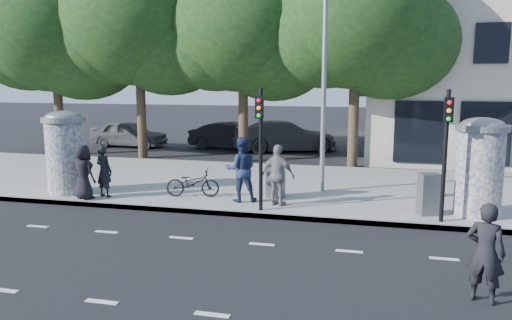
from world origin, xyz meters
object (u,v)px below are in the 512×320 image
(car_right, at_px, (285,136))
(ped_e, at_px, (278,175))
(man_road, at_px, (485,253))
(ad_column_right, at_px, (480,165))
(ped_a, at_px, (83,172))
(car_left, at_px, (129,134))
(car_mid, at_px, (229,136))
(street_lamp, at_px, (325,47))
(traffic_pole_far, at_px, (446,142))
(ad_column_left, at_px, (65,150))
(bicycle, at_px, (193,183))
(cabinet_right, at_px, (429,194))
(ped_b, at_px, (104,171))
(ped_c, at_px, (241,169))
(traffic_pole_near, at_px, (260,137))
(cabinet_left, at_px, (276,179))

(car_right, bearing_deg, ped_e, 165.23)
(ped_e, height_order, man_road, ped_e)
(ad_column_right, distance_m, ped_a, 11.41)
(car_left, xyz_separation_m, car_mid, (5.70, 0.61, -0.03))
(street_lamp, distance_m, car_right, 11.06)
(traffic_pole_far, bearing_deg, ad_column_left, 176.45)
(bicycle, relative_size, cabinet_right, 1.46)
(ped_b, bearing_deg, traffic_pole_far, -167.41)
(ped_b, relative_size, car_right, 0.29)
(car_mid, bearing_deg, ad_column_left, 172.55)
(ped_a, relative_size, bicycle, 1.01)
(ped_c, xyz_separation_m, man_road, (5.78, -5.33, -0.25))
(ad_column_right, bearing_deg, street_lamp, 156.27)
(ad_column_right, height_order, traffic_pole_near, traffic_pole_near)
(traffic_pole_near, relative_size, man_road, 1.93)
(man_road, distance_m, bicycle, 9.24)
(traffic_pole_far, relative_size, ped_e, 1.89)
(ped_a, relative_size, ped_e, 0.93)
(cabinet_right, distance_m, car_left, 18.98)
(ad_column_right, height_order, cabinet_right, ad_column_right)
(ad_column_right, distance_m, ped_e, 5.46)
(ad_column_left, distance_m, car_mid, 12.33)
(ped_b, relative_size, car_left, 0.38)
(ad_column_right, height_order, ped_e, ad_column_right)
(traffic_pole_near, distance_m, car_mid, 13.82)
(street_lamp, height_order, cabinet_right, street_lamp)
(ped_a, relative_size, ped_c, 0.86)
(ad_column_right, relative_size, ped_a, 1.58)
(ad_column_left, height_order, ped_c, ad_column_left)
(ped_c, bearing_deg, car_left, -67.46)
(cabinet_left, relative_size, car_right, 0.21)
(traffic_pole_near, height_order, cabinet_right, traffic_pole_near)
(ped_e, bearing_deg, ad_column_right, -159.24)
(ad_column_left, xyz_separation_m, ped_b, (1.48, -0.22, -0.58))
(ped_a, distance_m, car_right, 13.23)
(ped_a, height_order, ped_c, ped_c)
(traffic_pole_near, distance_m, ped_a, 5.70)
(cabinet_right, bearing_deg, car_right, 96.34)
(traffic_pole_near, height_order, car_mid, traffic_pole_near)
(ped_a, height_order, cabinet_left, ped_a)
(traffic_pole_far, distance_m, ped_a, 10.44)
(man_road, xyz_separation_m, car_right, (-6.62, 17.10, -0.07))
(car_right, bearing_deg, cabinet_left, 164.71)
(ad_column_right, xyz_separation_m, ped_a, (-11.36, -0.85, -0.55))
(ad_column_left, xyz_separation_m, man_road, (11.57, -5.11, -0.66))
(traffic_pole_far, height_order, cabinet_left, traffic_pole_far)
(traffic_pole_far, distance_m, car_mid, 16.13)
(car_right, bearing_deg, bicycle, 151.83)
(cabinet_right, relative_size, car_mid, 0.27)
(ped_c, distance_m, bicycle, 1.73)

